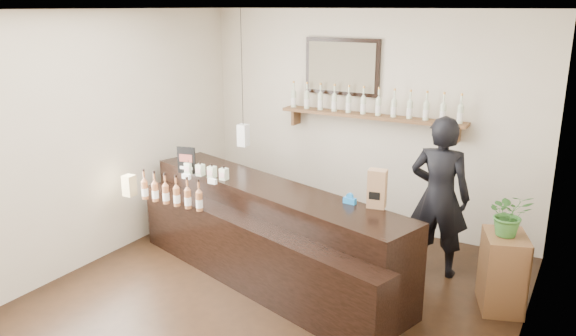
{
  "coord_description": "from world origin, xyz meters",
  "views": [
    {
      "loc": [
        2.62,
        -4.15,
        2.83
      ],
      "look_at": [
        -0.14,
        0.7,
        1.21
      ],
      "focal_mm": 35.0,
      "sensor_mm": 36.0,
      "label": 1
    }
  ],
  "objects": [
    {
      "name": "side_cabinet",
      "position": [
        2.0,
        1.11,
        0.38
      ],
      "size": [
        0.53,
        0.61,
        0.75
      ],
      "color": "brown",
      "rests_on": "ground"
    },
    {
      "name": "tape_dispenser",
      "position": [
        0.6,
        0.62,
        1.02
      ],
      "size": [
        0.13,
        0.06,
        0.11
      ],
      "color": "blue",
      "rests_on": "counter"
    },
    {
      "name": "potted_plant",
      "position": [
        2.0,
        1.11,
        0.97
      ],
      "size": [
        0.49,
        0.46,
        0.43
      ],
      "primitive_type": "imported",
      "rotation": [
        0.0,
        0.0,
        0.43
      ],
      "color": "#376E2C",
      "rests_on": "side_cabinet"
    },
    {
      "name": "room_shell",
      "position": [
        0.0,
        0.0,
        1.7
      ],
      "size": [
        5.0,
        5.0,
        5.0
      ],
      "color": "beige",
      "rests_on": "ground"
    },
    {
      "name": "paper_bag",
      "position": [
        0.86,
        0.66,
        1.16
      ],
      "size": [
        0.19,
        0.15,
        0.37
      ],
      "color": "#8B6243",
      "rests_on": "counter"
    },
    {
      "name": "counter",
      "position": [
        -0.34,
        0.57,
        0.46
      ],
      "size": [
        3.52,
        1.91,
        1.14
      ],
      "color": "black",
      "rests_on": "ground"
    },
    {
      "name": "back_wall_decor",
      "position": [
        -0.15,
        2.37,
        1.76
      ],
      "size": [
        2.66,
        0.96,
        1.69
      ],
      "color": "brown",
      "rests_on": "ground"
    },
    {
      "name": "shopkeeper",
      "position": [
        1.24,
        1.55,
        0.99
      ],
      "size": [
        0.74,
        0.5,
        1.98
      ],
      "primitive_type": "imported",
      "rotation": [
        0.0,
        0.0,
        3.18
      ],
      "color": "black",
      "rests_on": "ground"
    },
    {
      "name": "ground",
      "position": [
        0.0,
        0.0,
        0.0
      ],
      "size": [
        5.0,
        5.0,
        0.0
      ],
      "primitive_type": "plane",
      "color": "black",
      "rests_on": "ground"
    },
    {
      "name": "promo_sign",
      "position": [
        -1.44,
        0.64,
        1.13
      ],
      "size": [
        0.22,
        0.07,
        0.31
      ],
      "color": "black",
      "rests_on": "counter"
    }
  ]
}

